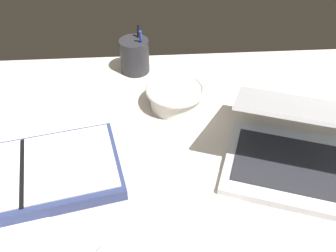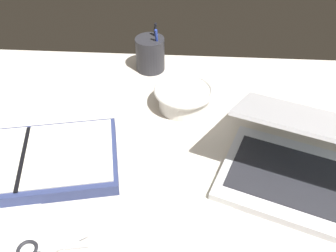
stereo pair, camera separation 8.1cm
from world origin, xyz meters
TOP-DOWN VIEW (x-y plane):
  - desk_top at (0.00, 0.00)cm, footprint 140.00×100.00cm
  - laptop at (29.83, 1.06)cm, footprint 39.11×37.57cm
  - bowl at (4.57, 23.92)cm, footprint 15.56×15.56cm
  - pen_cup at (-5.88, 41.66)cm, footprint 8.40×8.40cm
  - planner at (-29.17, 0.33)cm, footprint 43.37×29.15cm
  - paper_sheet_front at (3.98, -12.31)cm, footprint 24.30×29.43cm

SIDE VIEW (x-z plane):
  - desk_top at x=0.00cm, z-range 0.00..2.00cm
  - paper_sheet_front at x=3.98cm, z-range 2.00..2.16cm
  - planner at x=-29.17cm, z-range 1.91..5.21cm
  - bowl at x=4.57cm, z-range 2.34..8.14cm
  - laptop at x=29.83cm, z-range -1.66..15.46cm
  - pen_cup at x=-5.88cm, z-range 0.08..13.92cm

